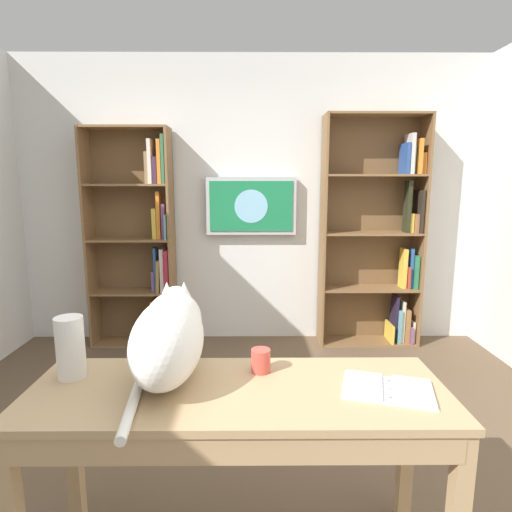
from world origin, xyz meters
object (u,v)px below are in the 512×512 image
Objects in this scene: coffee_mug at (261,361)px; open_binder at (388,389)px; wall_mounted_tv at (251,206)px; bookshelf_left at (381,238)px; desk at (238,420)px; cat at (169,335)px; paper_towel_roll at (70,347)px; bookshelf_right at (142,243)px.

open_binder is at bearing 160.82° from coffee_mug.
wall_mounted_tv is 8.86× the size of coffee_mug.
open_binder is (0.70, 2.43, -0.25)m from bookshelf_left.
bookshelf_left is 2.52× the size of wall_mounted_tv.
desk is at bearing -0.25° from open_binder.
cat is (1.54, 2.30, -0.08)m from bookshelf_left.
bookshelf_left is 22.34× the size of coffee_mug.
wall_mounted_tv is 2.60m from desk.
wall_mounted_tv is 2.62m from open_binder.
cat is 0.40m from paper_towel_roll.
paper_towel_roll reaches higher than open_binder.
desk is at bearing 89.16° from wall_mounted_tv.
cat is (0.27, -0.13, 0.30)m from desk.
desk is (1.27, 2.43, -0.38)m from bookshelf_left.
bookshelf_right reaches higher than open_binder.
coffee_mug is (1.17, 2.27, -0.21)m from bookshelf_left.
bookshelf_right is 21.16× the size of coffee_mug.
bookshelf_right is (2.25, 0.01, -0.05)m from bookshelf_left.
paper_towel_roll is 2.61× the size of coffee_mug.
desk is 4.22× the size of open_binder.
wall_mounted_tv reaches higher than paper_towel_roll.
wall_mounted_tv is at bearing -97.43° from cat.
coffee_mug is (-1.08, 2.26, -0.16)m from bookshelf_right.
wall_mounted_tv is at bearing -3.60° from bookshelf_left.
paper_towel_roll is 0.76m from coffee_mug.
coffee_mug is at bearing 91.32° from wall_mounted_tv.
cat is (0.31, 2.38, -0.38)m from wall_mounted_tv.
paper_towel_roll reaches higher than desk.
wall_mounted_tv is (-1.03, -0.08, 0.34)m from bookshelf_right.
paper_towel_roll is at bearing -10.18° from desk.
cat reaches higher than paper_towel_roll.
coffee_mug is at bearing -176.77° from paper_towel_roll.
open_binder is at bearing 179.75° from desk.
paper_towel_roll is at bearing 73.56° from wall_mounted_tv.
paper_towel_roll is at bearing 50.07° from bookshelf_left.
bookshelf_left is at bearing -117.52° from desk.
bookshelf_right is at bearing -64.48° from coffee_mug.
bookshelf_right is at bearing -67.81° from desk.
desk is 6.37× the size of paper_towel_roll.
open_binder is 1.24m from paper_towel_roll.
cat is at bearing 56.24° from bookshelf_left.
bookshelf_right is 2.39× the size of wall_mounted_tv.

